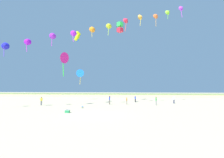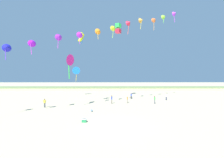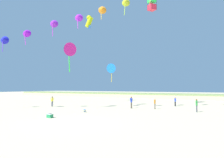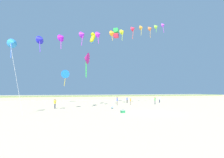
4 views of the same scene
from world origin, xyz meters
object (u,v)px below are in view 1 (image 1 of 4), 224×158
Objects in this scene: person_mid_center at (135,98)px; large_kite_low_lead at (77,36)px; person_far_center at (110,99)px; beach_cooler at (67,111)px; large_kite_high_solo at (80,73)px; person_far_right at (174,99)px; beach_ball at (82,107)px; person_far_left at (127,100)px; large_kite_outer_drift at (63,58)px; person_near_right at (41,100)px; large_kite_mid_trail at (120,27)px; person_near_left at (156,100)px.

large_kite_low_lead reaches higher than person_mid_center.
beach_cooler is (-3.55, -12.49, -0.80)m from person_far_center.
person_far_center reaches higher than beach_cooler.
beach_cooler is at bearing -76.96° from large_kite_low_lead.
person_far_right is at bearing -18.15° from large_kite_high_solo.
large_kite_high_solo reaches higher than beach_ball.
large_kite_outer_drift reaches higher than person_far_left.
large_kite_outer_drift reaches higher than person_near_right.
large_kite_outer_drift reaches higher than beach_ball.
large_kite_low_lead is at bearing -139.75° from person_mid_center.
large_kite_low_lead is 0.52× the size of large_kite_outer_drift.
person_far_right is 0.72× the size of large_kite_mid_trail.
person_far_right is at bearing 48.23° from person_near_left.
large_kite_outer_drift reaches higher than person_mid_center.
person_near_left is 21.69m from person_near_right.
person_far_left is at bearing -40.30° from large_kite_high_solo.
person_far_center is 0.41× the size of large_kite_high_solo.
person_mid_center reaches higher than beach_ball.
large_kite_outer_drift is at bearing -162.89° from person_near_left.
person_near_right is 0.73× the size of large_kite_mid_trail.
large_kite_low_lead is at bearing -170.55° from person_near_left.
person_far_right is at bearing 45.49° from beach_cooler.
large_kite_high_solo is (-19.17, 12.32, 6.47)m from person_near_left.
person_mid_center is at bearing 65.83° from beach_cooler.
person_near_left is 14.09m from beach_ball.
person_near_right is 0.38× the size of large_kite_high_solo.
person_far_right reaches higher than beach_cooler.
person_near_left is 18.78m from large_kite_mid_trail.
beach_cooler is (6.63, -24.64, -7.22)m from large_kite_high_solo.
large_kite_mid_trail is at bearing 143.84° from person_near_left.
beach_cooler is at bearing -114.17° from person_mid_center.
large_kite_outer_drift is (-12.44, -11.75, 7.72)m from person_mid_center.
person_mid_center is 8.42m from person_far_right.
beach_ball is (0.24, 5.49, -0.03)m from beach_cooler.
large_kite_mid_trail is 21.65m from beach_ball.
beach_ball is (9.12, -3.41, -0.76)m from person_near_right.
large_kite_low_lead is at bearing -73.61° from large_kite_high_solo.
large_kite_high_solo is (-13.54, 11.48, 6.56)m from person_far_left.
large_kite_mid_trail is (-7.39, 5.40, 16.40)m from person_near_left.
person_far_left is 14.54m from large_kite_outer_drift.
large_kite_outer_drift reaches higher than person_near_left.
person_far_center is 4.85× the size of beach_ball.
person_far_center is (-4.98, -6.52, 0.14)m from person_mid_center.
large_kite_high_solo reaches higher than beach_cooler.
large_kite_outer_drift is at bearing -18.27° from person_near_right.
large_kite_mid_trail is at bearing 49.14° from large_kite_outer_drift.
person_mid_center is 0.35× the size of large_kite_outer_drift.
person_mid_center is at bearing 58.48° from beach_ball.
person_near_left is 0.74× the size of large_kite_low_lead.
person_far_left is 15.69m from large_kite_low_lead.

